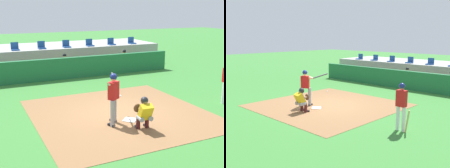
# 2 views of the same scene
# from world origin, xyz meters

# --- Properties ---
(ground_plane) EXTENTS (80.00, 80.00, 0.00)m
(ground_plane) POSITION_xyz_m (0.00, 0.00, 0.00)
(ground_plane) COLOR #387A33
(dirt_infield) EXTENTS (6.40, 6.40, 0.01)m
(dirt_infield) POSITION_xyz_m (0.00, 0.00, 0.01)
(dirt_infield) COLOR olive
(dirt_infield) RESTS_ON ground
(home_plate) EXTENTS (0.62, 0.62, 0.02)m
(home_plate) POSITION_xyz_m (0.00, -0.80, 0.02)
(home_plate) COLOR white
(home_plate) RESTS_ON dirt_infield
(batter_at_plate) EXTENTS (0.73, 1.36, 1.80)m
(batter_at_plate) POSITION_xyz_m (-0.69, -0.87, 1.04)
(batter_at_plate) COLOR #99999E
(batter_at_plate) RESTS_ON ground
(catcher_crouched) EXTENTS (0.51, 2.02, 1.13)m
(catcher_crouched) POSITION_xyz_m (0.01, -1.69, 0.61)
(catcher_crouched) COLOR gray
(catcher_crouched) RESTS_ON ground
(dugout_wall) EXTENTS (13.00, 0.30, 1.20)m
(dugout_wall) POSITION_xyz_m (0.00, 6.50, 0.60)
(dugout_wall) COLOR #1E6638
(dugout_wall) RESTS_ON ground
(dugout_bench) EXTENTS (11.80, 0.44, 0.45)m
(dugout_bench) POSITION_xyz_m (0.00, 7.50, 0.23)
(dugout_bench) COLOR olive
(dugout_bench) RESTS_ON ground
(dugout_player_0) EXTENTS (0.49, 0.70, 1.30)m
(dugout_player_0) POSITION_xyz_m (0.10, 7.34, 0.67)
(dugout_player_0) COLOR #939399
(dugout_player_0) RESTS_ON ground
(dugout_player_1) EXTENTS (0.49, 0.70, 1.30)m
(dugout_player_1) POSITION_xyz_m (4.09, 7.34, 0.67)
(dugout_player_1) COLOR #939399
(dugout_player_1) RESTS_ON ground
(stands_platform) EXTENTS (15.00, 4.40, 1.40)m
(stands_platform) POSITION_xyz_m (0.00, 10.90, 0.70)
(stands_platform) COLOR #9E9E99
(stands_platform) RESTS_ON ground
(stadium_seat_2) EXTENTS (0.46, 0.46, 0.48)m
(stadium_seat_2) POSITION_xyz_m (-2.44, 9.38, 1.53)
(stadium_seat_2) COLOR #1E478C
(stadium_seat_2) RESTS_ON stands_platform
(stadium_seat_3) EXTENTS (0.46, 0.46, 0.48)m
(stadium_seat_3) POSITION_xyz_m (-0.81, 9.38, 1.53)
(stadium_seat_3) COLOR #1E478C
(stadium_seat_3) RESTS_ON stands_platform
(stadium_seat_4) EXTENTS (0.46, 0.46, 0.48)m
(stadium_seat_4) POSITION_xyz_m (0.81, 9.38, 1.53)
(stadium_seat_4) COLOR #1E478C
(stadium_seat_4) RESTS_ON stands_platform
(stadium_seat_5) EXTENTS (0.46, 0.46, 0.48)m
(stadium_seat_5) POSITION_xyz_m (2.44, 9.38, 1.53)
(stadium_seat_5) COLOR #1E478C
(stadium_seat_5) RESTS_ON stands_platform
(stadium_seat_6) EXTENTS (0.46, 0.46, 0.48)m
(stadium_seat_6) POSITION_xyz_m (4.06, 9.38, 1.53)
(stadium_seat_6) COLOR #1E478C
(stadium_seat_6) RESTS_ON stands_platform
(stadium_seat_7) EXTENTS (0.46, 0.46, 0.48)m
(stadium_seat_7) POSITION_xyz_m (5.69, 9.38, 1.53)
(stadium_seat_7) COLOR #1E478C
(stadium_seat_7) RESTS_ON stands_platform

